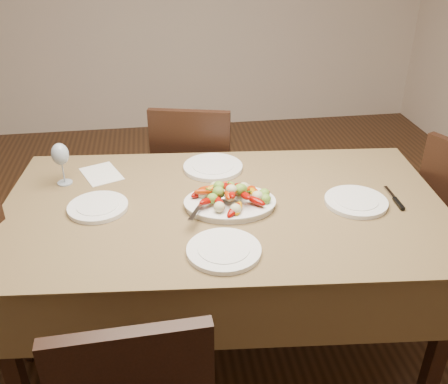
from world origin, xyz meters
TOP-DOWN VIEW (x-y plane):
  - floor at (0.00, 0.00)m, footprint 6.00×6.00m
  - dining_table at (0.25, 0.19)m, footprint 1.93×1.20m
  - chair_far at (0.20, 0.99)m, footprint 0.51×0.51m
  - serving_platter at (0.27, 0.17)m, footprint 0.39×0.30m
  - roasted_vegetables at (0.27, 0.17)m, footprint 0.32×0.23m
  - serving_spoon at (0.20, 0.14)m, footprint 0.28×0.16m
  - plate_left at (-0.27, 0.23)m, footprint 0.24×0.24m
  - plate_right at (0.79, 0.12)m, footprint 0.26×0.26m
  - plate_far at (0.24, 0.52)m, footprint 0.28×0.28m
  - plate_near at (0.20, -0.14)m, footprint 0.27×0.27m
  - wine_glass at (-0.43, 0.48)m, footprint 0.08×0.08m
  - menu_card at (-0.28, 0.55)m, footprint 0.22×0.25m
  - table_knife at (0.96, 0.12)m, footprint 0.02×0.20m

SIDE VIEW (x-z plane):
  - floor at x=0.00m, z-range 0.00..0.00m
  - dining_table at x=0.25m, z-range 0.00..0.76m
  - chair_far at x=0.20m, z-range 0.00..0.95m
  - menu_card at x=-0.28m, z-range 0.76..0.76m
  - table_knife at x=0.96m, z-range 0.76..0.77m
  - plate_left at x=-0.27m, z-range 0.76..0.78m
  - plate_right at x=0.79m, z-range 0.76..0.78m
  - plate_far at x=0.24m, z-range 0.76..0.78m
  - plate_near at x=0.20m, z-range 0.76..0.78m
  - serving_platter at x=0.27m, z-range 0.76..0.78m
  - serving_spoon at x=0.20m, z-range 0.79..0.82m
  - roasted_vegetables at x=0.27m, z-range 0.78..0.87m
  - wine_glass at x=-0.43m, z-range 0.76..0.96m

